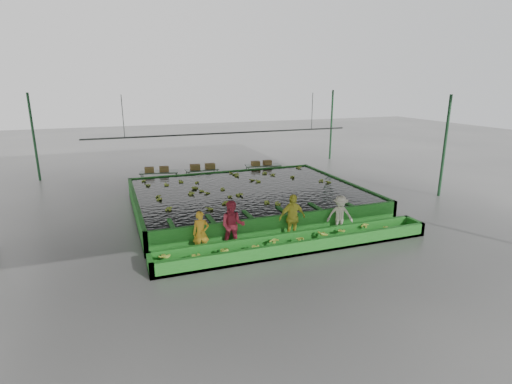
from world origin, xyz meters
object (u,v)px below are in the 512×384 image
object	(u,v)px
packing_table_mid	(202,176)
box_stack_right	(261,165)
worker_c	(292,218)
flotation_tank	(248,198)
sorting_trough	(298,243)
worker_a	(201,233)
worker_b	(233,226)
packing_table_right	(263,172)
box_stack_left	(157,172)
box_stack_mid	(203,169)
worker_d	(340,215)
packing_table_left	(160,180)

from	to	relation	value
packing_table_mid	box_stack_right	world-z (taller)	box_stack_right
worker_c	flotation_tank	bearing A→B (deg)	88.55
sorting_trough	worker_a	world-z (taller)	worker_a
sorting_trough	packing_table_mid	world-z (taller)	packing_table_mid
worker_b	box_stack_right	size ratio (longest dim) A/B	1.47
worker_c	packing_table_right	xyz separation A→B (m)	(2.41, 9.00, -0.42)
sorting_trough	box_stack_right	distance (m)	10.02
flotation_tank	worker_a	distance (m)	5.35
worker_a	box_stack_left	bearing A→B (deg)	99.03
worker_a	box_stack_mid	world-z (taller)	worker_a
sorting_trough	box_stack_right	world-z (taller)	box_stack_right
box_stack_mid	box_stack_left	bearing A→B (deg)	-174.80
packing_table_mid	packing_table_right	bearing A→B (deg)	-8.05
packing_table_mid	worker_d	bearing A→B (deg)	-72.00
worker_d	packing_table_mid	xyz separation A→B (m)	(-3.09, 9.49, -0.34)
flotation_tank	worker_c	distance (m)	4.32
sorting_trough	worker_a	bearing A→B (deg)	165.85
worker_d	packing_table_right	distance (m)	9.01
flotation_tank	sorting_trough	size ratio (longest dim) A/B	1.00
worker_b	packing_table_left	world-z (taller)	worker_b
box_stack_left	box_stack_mid	size ratio (longest dim) A/B	0.91
flotation_tank	packing_table_mid	distance (m)	5.28
flotation_tank	box_stack_right	distance (m)	5.23
flotation_tank	packing_table_left	xyz separation A→B (m)	(-3.33, 5.01, 0.01)
sorting_trough	worker_b	size ratio (longest dim) A/B	5.74
box_stack_mid	sorting_trough	bearing A→B (deg)	-84.95
sorting_trough	box_stack_right	xyz separation A→B (m)	(2.43, 9.70, 0.67)
packing_table_mid	box_stack_left	size ratio (longest dim) A/B	1.43
packing_table_left	packing_table_mid	distance (m)	2.38
packing_table_mid	worker_c	bearing A→B (deg)	-83.36
box_stack_right	worker_d	bearing A→B (deg)	-91.91
packing_table_right	worker_b	bearing A→B (deg)	-117.21
box_stack_left	worker_b	bearing A→B (deg)	-81.44
flotation_tank	box_stack_right	world-z (taller)	box_stack_right
worker_d	packing_table_right	xyz separation A→B (m)	(0.43, 9.00, -0.29)
packing_table_left	box_stack_right	xyz separation A→B (m)	(5.76, -0.40, 0.46)
box_stack_mid	box_stack_right	size ratio (longest dim) A/B	1.17
sorting_trough	packing_table_right	world-z (taller)	packing_table_right
box_stack_left	worker_c	bearing A→B (deg)	-68.64
flotation_tank	box_stack_left	world-z (taller)	box_stack_left
worker_d	worker_c	bearing A→B (deg)	-157.53
packing_table_right	box_stack_mid	bearing A→B (deg)	172.27
worker_d	box_stack_left	bearing A→B (deg)	143.66
worker_d	packing_table_left	bearing A→B (deg)	142.87
packing_table_left	packing_table_mid	bearing A→B (deg)	4.47
worker_a	box_stack_left	size ratio (longest dim) A/B	1.19
worker_c	worker_d	distance (m)	1.98
sorting_trough	packing_table_mid	bearing A→B (deg)	95.31
worker_b	sorting_trough	bearing A→B (deg)	-0.60
box_stack_left	box_stack_right	bearing A→B (deg)	-3.22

